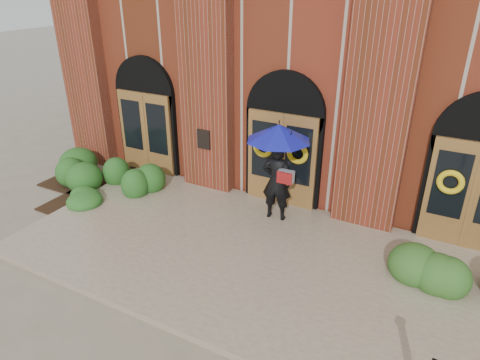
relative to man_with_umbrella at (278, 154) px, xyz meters
The scene contains 6 objects.
ground 2.68m from the man_with_umbrella, 97.49° to the right, with size 90.00×90.00×0.00m, color gray.
landing 2.52m from the man_with_umbrella, 98.13° to the right, with size 10.00×5.30×0.15m, color tan.
church_building 7.09m from the man_with_umbrella, 92.05° to the left, with size 16.20×12.53×7.00m.
man_with_umbrella is the anchor object (origin of this frame).
hedge_wall_left 5.68m from the man_with_umbrella, behind, with size 3.30×1.32×0.85m, color #22531B.
hedge_front_left 5.91m from the man_with_umbrella, 160.62° to the right, with size 1.25×1.07×0.44m, color #265A1F.
Camera 1 is at (3.91, -6.93, 5.73)m, focal length 32.00 mm.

